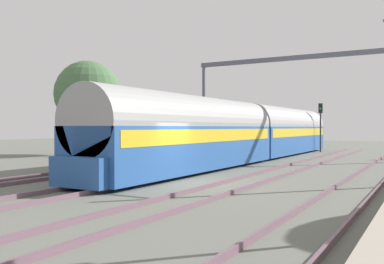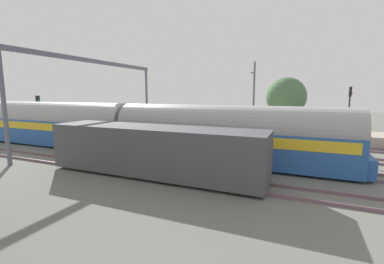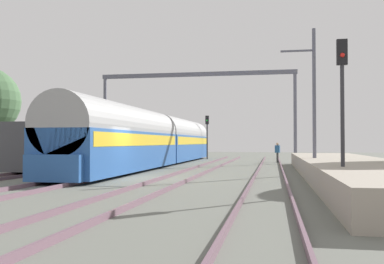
# 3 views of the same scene
# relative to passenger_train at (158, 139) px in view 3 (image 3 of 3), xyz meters

# --- Properties ---
(ground) EXTENTS (120.00, 120.00, 0.00)m
(ground) POSITION_rel_passenger_train_xyz_m (2.13, -12.23, -1.97)
(ground) COLOR slate
(track_far_west) EXTENTS (1.52, 60.00, 0.16)m
(track_far_west) POSITION_rel_passenger_train_xyz_m (-4.26, -12.23, -1.89)
(track_far_west) COLOR #705260
(track_far_west) RESTS_ON ground
(track_west) EXTENTS (1.52, 60.00, 0.16)m
(track_west) POSITION_rel_passenger_train_xyz_m (-0.00, -12.23, -1.89)
(track_west) COLOR #705260
(track_west) RESTS_ON ground
(track_east) EXTENTS (1.52, 60.00, 0.16)m
(track_east) POSITION_rel_passenger_train_xyz_m (4.26, -12.23, -1.89)
(track_east) COLOR #705260
(track_east) RESTS_ON ground
(track_far_east) EXTENTS (1.52, 60.00, 0.16)m
(track_far_east) POSITION_rel_passenger_train_xyz_m (8.52, -12.23, -1.89)
(track_far_east) COLOR #705260
(track_far_east) RESTS_ON ground
(platform) EXTENTS (4.40, 28.00, 0.90)m
(platform) POSITION_rel_passenger_train_xyz_m (12.34, -10.23, -1.52)
(platform) COLOR #A39989
(platform) RESTS_ON ground
(passenger_train) EXTENTS (2.93, 32.85, 3.82)m
(passenger_train) POSITION_rel_passenger_train_xyz_m (0.00, 0.00, 0.00)
(passenger_train) COLOR #28569E
(passenger_train) RESTS_ON ground
(freight_car) EXTENTS (2.80, 13.00, 2.70)m
(freight_car) POSITION_rel_passenger_train_xyz_m (-4.26, -5.02, -0.50)
(freight_car) COLOR #47474C
(freight_car) RESTS_ON ground
(person_crossing) EXTENTS (0.46, 0.37, 1.73)m
(person_crossing) POSITION_rel_passenger_train_xyz_m (9.06, 6.47, -0.94)
(person_crossing) COLOR #373737
(person_crossing) RESTS_ON ground
(railway_signal_near) EXTENTS (0.36, 0.30, 5.38)m
(railway_signal_near) POSITION_rel_passenger_train_xyz_m (11.10, -16.72, 1.45)
(railway_signal_near) COLOR #2D2D33
(railway_signal_near) RESTS_ON ground
(railway_signal_far) EXTENTS (0.36, 0.30, 4.54)m
(railway_signal_far) POSITION_rel_passenger_train_xyz_m (1.92, 12.89, 0.96)
(railway_signal_far) COLOR #2D2D33
(railway_signal_far) RESTS_ON ground
(catenary_gantry) EXTENTS (17.18, 0.28, 7.86)m
(catenary_gantry) POSITION_rel_passenger_train_xyz_m (2.13, 5.03, 3.97)
(catenary_gantry) COLOR slate
(catenary_gantry) RESTS_ON ground
(catenary_pole_east_mid) EXTENTS (1.90, 0.20, 8.00)m
(catenary_pole_east_mid) POSITION_rel_passenger_train_xyz_m (10.87, -7.94, 2.18)
(catenary_pole_east_mid) COLOR slate
(catenary_pole_east_mid) RESTS_ON ground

